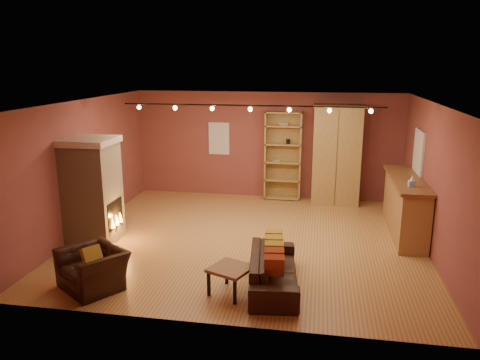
% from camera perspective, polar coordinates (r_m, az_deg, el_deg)
% --- Properties ---
extents(floor, '(7.00, 7.00, 0.00)m').
position_cam_1_polar(floor, '(9.71, 0.99, -7.24)').
color(floor, olive).
rests_on(floor, ground).
extents(ceiling, '(7.00, 7.00, 0.00)m').
position_cam_1_polar(ceiling, '(9.07, 1.06, 9.46)').
color(ceiling, brown).
rests_on(ceiling, back_wall).
extents(back_wall, '(7.00, 0.02, 2.80)m').
position_cam_1_polar(back_wall, '(12.45, 3.33, 4.24)').
color(back_wall, brown).
rests_on(back_wall, floor).
extents(left_wall, '(0.02, 6.50, 2.80)m').
position_cam_1_polar(left_wall, '(10.40, -18.40, 1.54)').
color(left_wall, brown).
rests_on(left_wall, floor).
extents(right_wall, '(0.02, 6.50, 2.80)m').
position_cam_1_polar(right_wall, '(9.43, 22.54, -0.08)').
color(right_wall, brown).
rests_on(right_wall, floor).
extents(fireplace, '(1.01, 0.98, 2.12)m').
position_cam_1_polar(fireplace, '(9.75, -17.50, -1.26)').
color(fireplace, tan).
rests_on(fireplace, floor).
extents(back_window, '(0.56, 0.04, 0.86)m').
position_cam_1_polar(back_window, '(12.61, -2.57, 5.07)').
color(back_window, silver).
rests_on(back_window, back_wall).
extents(bookcase, '(0.95, 0.37, 2.32)m').
position_cam_1_polar(bookcase, '(12.33, 5.28, 3.06)').
color(bookcase, tan).
rests_on(bookcase, floor).
extents(armoire, '(1.24, 0.70, 2.53)m').
position_cam_1_polar(armoire, '(12.09, 11.69, 3.03)').
color(armoire, tan).
rests_on(armoire, floor).
extents(bar_counter, '(0.67, 2.56, 1.22)m').
position_cam_1_polar(bar_counter, '(10.40, 19.51, -3.00)').
color(bar_counter, '#AB834F').
rests_on(bar_counter, floor).
extents(tissue_box, '(0.13, 0.13, 0.22)m').
position_cam_1_polar(tissue_box, '(9.55, 20.22, -0.23)').
color(tissue_box, '#87B0D8').
rests_on(tissue_box, bar_counter).
extents(right_window, '(0.05, 0.90, 1.00)m').
position_cam_1_polar(right_window, '(10.71, 20.95, 3.05)').
color(right_window, silver).
rests_on(right_window, right_wall).
extents(loveseat, '(0.76, 1.97, 0.79)m').
position_cam_1_polar(loveseat, '(7.69, 4.14, -10.09)').
color(loveseat, black).
rests_on(loveseat, floor).
extents(armchair, '(1.18, 1.10, 0.86)m').
position_cam_1_polar(armchair, '(7.96, -17.53, -9.54)').
color(armchair, black).
rests_on(armchair, floor).
extents(coffee_table, '(0.77, 0.77, 0.45)m').
position_cam_1_polar(coffee_table, '(7.44, -1.16, -11.03)').
color(coffee_table, brown).
rests_on(coffee_table, floor).
extents(track_rail, '(5.20, 0.09, 0.13)m').
position_cam_1_polar(track_rail, '(9.28, 1.25, 8.84)').
color(track_rail, black).
rests_on(track_rail, ceiling).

